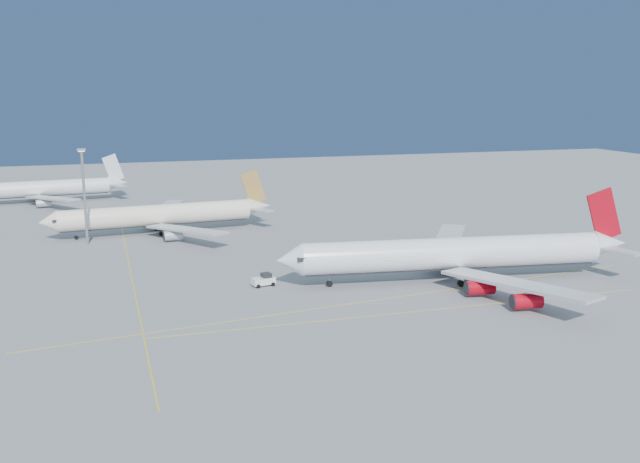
{
  "coord_description": "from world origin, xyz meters",
  "views": [
    {
      "loc": [
        -45.16,
        -120.5,
        37.84
      ],
      "look_at": [
        -0.09,
        23.56,
        7.0
      ],
      "focal_mm": 40.0,
      "sensor_mm": 36.0,
      "label": 1
    }
  ],
  "objects": [
    {
      "name": "taxiway_lines",
      "position": [
        -14.71,
        6.34,
        0.01
      ],
      "size": [
        118.86,
        140.0,
        0.02
      ],
      "color": "#D8BD0C",
      "rests_on": "ground"
    },
    {
      "name": "airliner_etihad",
      "position": [
        -29.98,
        66.91,
        4.79
      ],
      "size": [
        60.27,
        55.45,
        15.72
      ],
      "rotation": [
        0.0,
        0.0,
        0.09
      ],
      "color": "silver",
      "rests_on": "ground"
    },
    {
      "name": "airliner_virgin",
      "position": [
        22.02,
        1.81,
        5.39
      ],
      "size": [
        72.46,
        64.63,
        17.88
      ],
      "rotation": [
        0.0,
        0.0,
        -0.13
      ],
      "color": "white",
      "rests_on": "ground"
    },
    {
      "name": "ground",
      "position": [
        0.0,
        0.0,
        0.0
      ],
      "size": [
        500.0,
        500.0,
        0.0
      ],
      "primitive_type": "plane",
      "color": "slate",
      "rests_on": "ground"
    },
    {
      "name": "pushback_tug",
      "position": [
        -15.87,
        9.47,
        1.14
      ],
      "size": [
        4.73,
        3.38,
        2.46
      ],
      "rotation": [
        0.0,
        0.0,
        0.2
      ],
      "color": "white",
      "rests_on": "ground"
    },
    {
      "name": "airliner_third",
      "position": [
        -63.87,
        129.23,
        4.65
      ],
      "size": [
        57.27,
        52.49,
        15.36
      ],
      "rotation": [
        0.0,
        0.0,
        0.11
      ],
      "color": "white",
      "rests_on": "ground"
    },
    {
      "name": "light_mast",
      "position": [
        -48.7,
        58.26,
        13.77
      ],
      "size": [
        2.02,
        2.02,
        23.33
      ],
      "color": "gray",
      "rests_on": "ground"
    }
  ]
}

